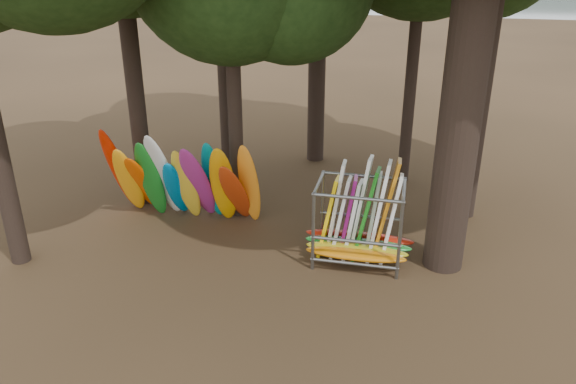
# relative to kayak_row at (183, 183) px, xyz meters

# --- Properties ---
(ground) EXTENTS (120.00, 120.00, 0.00)m
(ground) POSITION_rel_kayak_row_xyz_m (3.26, -1.74, -1.29)
(ground) COLOR #47331E
(ground) RESTS_ON ground
(lake) EXTENTS (160.00, 160.00, 0.00)m
(lake) POSITION_rel_kayak_row_xyz_m (3.26, 58.26, -1.29)
(lake) COLOR gray
(lake) RESTS_ON ground
(kayak_row) EXTENTS (4.90, 1.97, 3.11)m
(kayak_row) POSITION_rel_kayak_row_xyz_m (0.00, 0.00, 0.00)
(kayak_row) COLOR red
(kayak_row) RESTS_ON ground
(storage_rack) EXTENTS (3.02, 1.54, 2.86)m
(storage_rack) POSITION_rel_kayak_row_xyz_m (5.43, -1.15, -0.27)
(storage_rack) COLOR slate
(storage_rack) RESTS_ON ground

